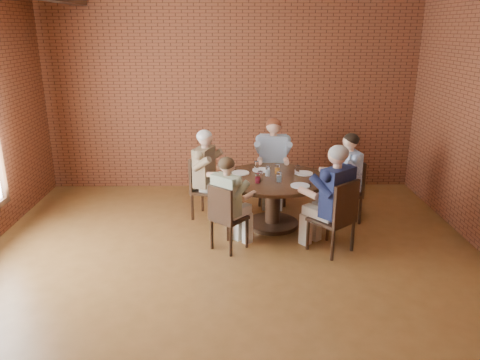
{
  "coord_description": "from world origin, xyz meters",
  "views": [
    {
      "loc": [
        0.01,
        -4.75,
        2.78
      ],
      "look_at": [
        0.11,
        1.0,
        0.91
      ],
      "focal_mm": 35.0,
      "sensor_mm": 36.0,
      "label": 1
    }
  ],
  "objects_px": {
    "diner_b": "(273,162)",
    "chair_d": "(225,215)",
    "chair_e": "(338,215)",
    "diner_e": "(332,199)",
    "diner_a": "(345,178)",
    "diner_d": "(229,204)",
    "diner_c": "(208,175)",
    "dining_table": "(273,192)",
    "smartphone": "(308,185)",
    "chair_b": "(272,171)",
    "chair_a": "(350,188)",
    "chair_c": "(203,185)"
  },
  "relations": [
    {
      "from": "chair_c",
      "to": "chair_e",
      "type": "height_order",
      "value": "chair_e"
    },
    {
      "from": "diner_a",
      "to": "smartphone",
      "type": "relative_size",
      "value": 8.77
    },
    {
      "from": "chair_b",
      "to": "smartphone",
      "type": "distance_m",
      "value": 1.49
    },
    {
      "from": "chair_b",
      "to": "diner_e",
      "type": "xyz_separation_m",
      "value": [
        0.6,
        -1.89,
        0.18
      ]
    },
    {
      "from": "dining_table",
      "to": "chair_b",
      "type": "xyz_separation_m",
      "value": [
        0.08,
        1.07,
        -0.0
      ]
    },
    {
      "from": "chair_a",
      "to": "diner_a",
      "type": "bearing_deg",
      "value": -90.0
    },
    {
      "from": "chair_d",
      "to": "smartphone",
      "type": "bearing_deg",
      "value": -118.44
    },
    {
      "from": "diner_e",
      "to": "chair_a",
      "type": "bearing_deg",
      "value": -155.43
    },
    {
      "from": "dining_table",
      "to": "diner_e",
      "type": "xyz_separation_m",
      "value": [
        0.68,
        -0.82,
        0.18
      ]
    },
    {
      "from": "diner_c",
      "to": "chair_d",
      "type": "xyz_separation_m",
      "value": [
        0.27,
        -1.15,
        -0.19
      ]
    },
    {
      "from": "dining_table",
      "to": "smartphone",
      "type": "xyz_separation_m",
      "value": [
        0.45,
        -0.36,
        0.23
      ]
    },
    {
      "from": "chair_b",
      "to": "diner_b",
      "type": "relative_size",
      "value": 0.69
    },
    {
      "from": "diner_a",
      "to": "chair_c",
      "type": "relative_size",
      "value": 1.41
    },
    {
      "from": "diner_b",
      "to": "chair_e",
      "type": "xyz_separation_m",
      "value": [
        0.67,
        -1.87,
        -0.18
      ]
    },
    {
      "from": "chair_a",
      "to": "diner_d",
      "type": "distance_m",
      "value": 2.04
    },
    {
      "from": "chair_a",
      "to": "diner_b",
      "type": "xyz_separation_m",
      "value": [
        -1.1,
        0.78,
        0.2
      ]
    },
    {
      "from": "chair_a",
      "to": "chair_e",
      "type": "height_order",
      "value": "chair_e"
    },
    {
      "from": "diner_d",
      "to": "chair_e",
      "type": "distance_m",
      "value": 1.39
    },
    {
      "from": "diner_e",
      "to": "diner_d",
      "type": "bearing_deg",
      "value": -43.31
    },
    {
      "from": "diner_a",
      "to": "diner_b",
      "type": "relative_size",
      "value": 0.95
    },
    {
      "from": "diner_c",
      "to": "chair_d",
      "type": "bearing_deg",
      "value": -146.49
    },
    {
      "from": "chair_c",
      "to": "diner_c",
      "type": "relative_size",
      "value": 0.7
    },
    {
      "from": "chair_a",
      "to": "chair_c",
      "type": "distance_m",
      "value": 2.22
    },
    {
      "from": "diner_c",
      "to": "smartphone",
      "type": "distance_m",
      "value": 1.58
    },
    {
      "from": "diner_e",
      "to": "chair_d",
      "type": "bearing_deg",
      "value": -40.8
    },
    {
      "from": "diner_e",
      "to": "smartphone",
      "type": "bearing_deg",
      "value": -102.31
    },
    {
      "from": "chair_c",
      "to": "diner_d",
      "type": "relative_size",
      "value": 0.76
    },
    {
      "from": "diner_b",
      "to": "chair_d",
      "type": "relative_size",
      "value": 1.58
    },
    {
      "from": "chair_a",
      "to": "smartphone",
      "type": "xyz_separation_m",
      "value": [
        -0.73,
        -0.56,
        0.24
      ]
    },
    {
      "from": "diner_a",
      "to": "chair_b",
      "type": "height_order",
      "value": "diner_a"
    },
    {
      "from": "diner_a",
      "to": "chair_e",
      "type": "bearing_deg",
      "value": -26.95
    },
    {
      "from": "chair_b",
      "to": "chair_e",
      "type": "relative_size",
      "value": 0.99
    },
    {
      "from": "chair_c",
      "to": "diner_e",
      "type": "xyz_separation_m",
      "value": [
        1.72,
        -1.21,
        0.2
      ]
    },
    {
      "from": "chair_a",
      "to": "diner_b",
      "type": "height_order",
      "value": "diner_b"
    },
    {
      "from": "diner_d",
      "to": "diner_e",
      "type": "relative_size",
      "value": 0.88
    },
    {
      "from": "diner_d",
      "to": "smartphone",
      "type": "xyz_separation_m",
      "value": [
        1.08,
        0.37,
        0.13
      ]
    },
    {
      "from": "chair_a",
      "to": "chair_c",
      "type": "relative_size",
      "value": 0.99
    },
    {
      "from": "diner_b",
      "to": "chair_c",
      "type": "distance_m",
      "value": 1.27
    },
    {
      "from": "chair_c",
      "to": "smartphone",
      "type": "height_order",
      "value": "chair_c"
    },
    {
      "from": "diner_a",
      "to": "diner_d",
      "type": "xyz_separation_m",
      "value": [
        -1.72,
        -0.92,
        -0.04
      ]
    },
    {
      "from": "diner_a",
      "to": "chair_c",
      "type": "distance_m",
      "value": 2.14
    },
    {
      "from": "chair_a",
      "to": "diner_a",
      "type": "xyz_separation_m",
      "value": [
        -0.09,
        -0.01,
        0.16
      ]
    },
    {
      "from": "chair_a",
      "to": "diner_d",
      "type": "relative_size",
      "value": 0.75
    },
    {
      "from": "chair_b",
      "to": "dining_table",
      "type": "bearing_deg",
      "value": -90.0
    },
    {
      "from": "chair_e",
      "to": "diner_e",
      "type": "xyz_separation_m",
      "value": [
        -0.06,
        0.08,
        0.18
      ]
    },
    {
      "from": "diner_b",
      "to": "chair_d",
      "type": "xyz_separation_m",
      "value": [
        -0.76,
        -1.77,
        -0.22
      ]
    },
    {
      "from": "dining_table",
      "to": "chair_c",
      "type": "xyz_separation_m",
      "value": [
        -1.04,
        0.38,
        -0.01
      ]
    },
    {
      "from": "diner_a",
      "to": "diner_c",
      "type": "xyz_separation_m",
      "value": [
        -2.04,
        0.17,
        0.01
      ]
    },
    {
      "from": "chair_b",
      "to": "diner_b",
      "type": "distance_m",
      "value": 0.2
    },
    {
      "from": "diner_a",
      "to": "diner_e",
      "type": "height_order",
      "value": "diner_e"
    }
  ]
}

